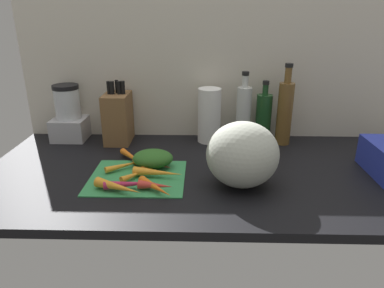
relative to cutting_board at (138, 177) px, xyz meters
The scene contains 24 objects.
ground_plane 28.64cm from the cutting_board, 16.87° to the left, with size 170.00×80.00×3.00cm, color black.
wall_back 61.76cm from the cutting_board, 59.70° to the left, with size 170.00×3.00×60.00cm, color beige.
cutting_board is the anchor object (origin of this frame).
carrot_0 10.92cm from the cutting_board, 62.98° to the left, with size 2.05×2.05×14.52cm, color orange.
carrot_1 13.58cm from the cutting_board, 54.79° to the right, with size 2.88×2.88×14.89cm, color orange.
carrot_2 2.59cm from the cutting_board, 116.77° to the right, with size 2.33×2.33×10.28cm, color orange.
carrot_3 7.56cm from the cutting_board, ahead, with size 3.25×3.25×17.37cm, color orange.
carrot_4 9.03cm from the cutting_board, 61.90° to the left, with size 2.36×2.36×16.78cm, color red.
carrot_5 9.25cm from the cutting_board, 95.17° to the right, with size 2.92×2.92×16.76cm, color #B2264C.
carrot_6 8.57cm from the cutting_board, 130.26° to the left, with size 2.23×2.23×15.45cm, color orange.
carrot_7 9.81cm from the cutting_board, 69.93° to the left, with size 3.44×3.44×11.05cm, color red.
carrot_8 10.87cm from the cutting_board, 77.42° to the left, with size 2.96×2.96×11.41cm, color orange.
carrot_9 12.64cm from the cutting_board, 52.31° to the right, with size 2.96×2.96×11.30cm, color red.
carrot_10 12.56cm from the cutting_board, 109.33° to the right, with size 3.42×3.42×16.84cm, color orange.
carrot_11 8.82cm from the cutting_board, 47.68° to the left, with size 2.15×2.15×12.07cm, color orange.
carrot_12 13.52cm from the cutting_board, 106.34° to the left, with size 2.47×2.47×17.65cm, color orange.
carrot_greens_pile 9.68cm from the cutting_board, 60.25° to the left, with size 14.92×11.48×6.31cm, color #2D6023.
winter_squash 37.57cm from the cutting_board, ahead, with size 23.82×21.49×22.10cm, color #B2B7A8.
knife_block 40.57cm from the cutting_board, 111.42° to the left, with size 10.63×16.06×27.11cm.
blender_appliance 54.87cm from the cutting_board, 133.39° to the left, with size 14.67×14.67×24.81cm.
paper_towel_roll 47.15cm from the cutting_board, 55.77° to the left, with size 10.01×10.01×23.89cm, color white.
bottle_0 56.83cm from the cutting_board, 42.95° to the left, with size 6.38×6.38×31.15cm.
bottle_1 63.84cm from the cutting_board, 38.06° to the left, with size 6.87×6.87×27.09cm.
bottle_2 69.57cm from the cutting_board, 31.79° to the left, with size 6.52×6.52×34.84cm.
Camera 1 is at (-5.19, -118.57, 55.40)cm, focal length 32.84 mm.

